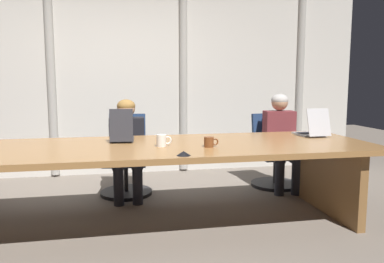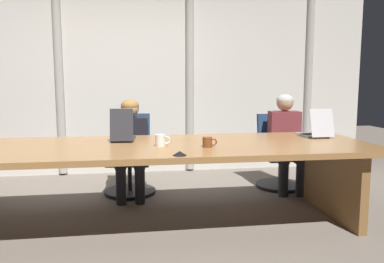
{
  "view_description": "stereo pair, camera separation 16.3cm",
  "coord_description": "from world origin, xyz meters",
  "px_view_note": "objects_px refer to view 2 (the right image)",
  "views": [
    {
      "loc": [
        -0.09,
        -3.36,
        1.31
      ],
      "look_at": [
        0.6,
        0.1,
        0.85
      ],
      "focal_mm": 35.64,
      "sensor_mm": 36.0,
      "label": 1
    },
    {
      "loc": [
        0.07,
        -3.39,
        1.31
      ],
      "look_at": [
        0.6,
        0.1,
        0.85
      ],
      "focal_mm": 35.64,
      "sensor_mm": 36.0,
      "label": 2
    }
  ],
  "objects_px": {
    "laptop_left_mid": "(123,134)",
    "office_chair_center": "(279,160)",
    "office_chair_left_mid": "(131,164)",
    "conference_mic_left_side": "(180,153)",
    "coffee_mug_near": "(208,142)",
    "person_left_mid": "(130,141)",
    "laptop_center": "(315,131)",
    "coffee_mug_far": "(161,140)",
    "person_center": "(286,136)"
  },
  "relations": [
    {
      "from": "laptop_left_mid",
      "to": "person_center",
      "type": "distance_m",
      "value": 2.04
    },
    {
      "from": "person_center",
      "to": "coffee_mug_far",
      "type": "height_order",
      "value": "person_center"
    },
    {
      "from": "laptop_left_mid",
      "to": "person_left_mid",
      "type": "xyz_separation_m",
      "value": [
        0.06,
        0.67,
        -0.17
      ]
    },
    {
      "from": "person_center",
      "to": "conference_mic_left_side",
      "type": "distance_m",
      "value": 2.09
    },
    {
      "from": "laptop_center",
      "to": "person_center",
      "type": "bearing_deg",
      "value": 1.33
    },
    {
      "from": "coffee_mug_far",
      "to": "person_center",
      "type": "bearing_deg",
      "value": 33.07
    },
    {
      "from": "coffee_mug_near",
      "to": "conference_mic_left_side",
      "type": "height_order",
      "value": "coffee_mug_near"
    },
    {
      "from": "laptop_left_mid",
      "to": "office_chair_center",
      "type": "bearing_deg",
      "value": -62.58
    },
    {
      "from": "office_chair_left_mid",
      "to": "conference_mic_left_side",
      "type": "relative_size",
      "value": 8.44
    },
    {
      "from": "office_chair_left_mid",
      "to": "coffee_mug_near",
      "type": "distance_m",
      "value": 1.54
    },
    {
      "from": "laptop_left_mid",
      "to": "person_left_mid",
      "type": "distance_m",
      "value": 0.69
    },
    {
      "from": "office_chair_center",
      "to": "person_center",
      "type": "relative_size",
      "value": 0.78
    },
    {
      "from": "office_chair_center",
      "to": "laptop_center",
      "type": "bearing_deg",
      "value": -1.27
    },
    {
      "from": "conference_mic_left_side",
      "to": "office_chair_center",
      "type": "bearing_deg",
      "value": 48.44
    },
    {
      "from": "person_left_mid",
      "to": "conference_mic_left_side",
      "type": "relative_size",
      "value": 10.12
    },
    {
      "from": "laptop_center",
      "to": "office_chair_center",
      "type": "xyz_separation_m",
      "value": [
        -0.05,
        0.83,
        -0.47
      ]
    },
    {
      "from": "laptop_left_mid",
      "to": "laptop_center",
      "type": "distance_m",
      "value": 1.95
    },
    {
      "from": "laptop_left_mid",
      "to": "laptop_center",
      "type": "bearing_deg",
      "value": -86.37
    },
    {
      "from": "person_center",
      "to": "conference_mic_left_side",
      "type": "bearing_deg",
      "value": -38.86
    },
    {
      "from": "laptop_center",
      "to": "person_left_mid",
      "type": "distance_m",
      "value": 2.02
    },
    {
      "from": "person_center",
      "to": "person_left_mid",
      "type": "bearing_deg",
      "value": -84.02
    },
    {
      "from": "coffee_mug_near",
      "to": "conference_mic_left_side",
      "type": "xyz_separation_m",
      "value": [
        -0.28,
        -0.33,
        -0.03
      ]
    },
    {
      "from": "laptop_left_mid",
      "to": "person_center",
      "type": "bearing_deg",
      "value": -66.79
    },
    {
      "from": "office_chair_left_mid",
      "to": "person_left_mid",
      "type": "xyz_separation_m",
      "value": [
        0.01,
        -0.16,
        0.3
      ]
    },
    {
      "from": "coffee_mug_far",
      "to": "person_left_mid",
      "type": "bearing_deg",
      "value": 105.02
    },
    {
      "from": "coffee_mug_far",
      "to": "laptop_left_mid",
      "type": "bearing_deg",
      "value": 132.79
    },
    {
      "from": "laptop_center",
      "to": "coffee_mug_far",
      "type": "bearing_deg",
      "value": 100.8
    },
    {
      "from": "person_center",
      "to": "office_chair_left_mid",
      "type": "bearing_deg",
      "value": -88.83
    },
    {
      "from": "laptop_left_mid",
      "to": "office_chair_center",
      "type": "distance_m",
      "value": 2.12
    },
    {
      "from": "laptop_left_mid",
      "to": "office_chair_left_mid",
      "type": "distance_m",
      "value": 0.95
    },
    {
      "from": "coffee_mug_far",
      "to": "coffee_mug_near",
      "type": "bearing_deg",
      "value": -16.2
    },
    {
      "from": "office_chair_left_mid",
      "to": "coffee_mug_far",
      "type": "xyz_separation_m",
      "value": [
        0.28,
        -1.19,
        0.46
      ]
    },
    {
      "from": "office_chair_left_mid",
      "to": "conference_mic_left_side",
      "type": "distance_m",
      "value": 1.73
    },
    {
      "from": "person_center",
      "to": "conference_mic_left_side",
      "type": "relative_size",
      "value": 10.56
    },
    {
      "from": "office_chair_left_mid",
      "to": "conference_mic_left_side",
      "type": "bearing_deg",
      "value": 20.73
    },
    {
      "from": "office_chair_center",
      "to": "person_left_mid",
      "type": "xyz_separation_m",
      "value": [
        -1.84,
        -0.16,
        0.3
      ]
    },
    {
      "from": "office_chair_left_mid",
      "to": "office_chair_center",
      "type": "height_order",
      "value": "office_chair_left_mid"
    },
    {
      "from": "conference_mic_left_side",
      "to": "coffee_mug_far",
      "type": "bearing_deg",
      "value": 104.21
    },
    {
      "from": "office_chair_left_mid",
      "to": "office_chair_center",
      "type": "distance_m",
      "value": 1.84
    },
    {
      "from": "person_left_mid",
      "to": "coffee_mug_far",
      "type": "xyz_separation_m",
      "value": [
        0.28,
        -1.03,
        0.16
      ]
    },
    {
      "from": "person_left_mid",
      "to": "coffee_mug_near",
      "type": "bearing_deg",
      "value": 31.6
    },
    {
      "from": "office_chair_center",
      "to": "person_left_mid",
      "type": "bearing_deg",
      "value": -90.1
    },
    {
      "from": "laptop_left_mid",
      "to": "conference_mic_left_side",
      "type": "xyz_separation_m",
      "value": [
        0.45,
        -0.81,
        -0.04
      ]
    },
    {
      "from": "office_chair_left_mid",
      "to": "person_center",
      "type": "relative_size",
      "value": 0.8
    },
    {
      "from": "coffee_mug_near",
      "to": "person_center",
      "type": "bearing_deg",
      "value": 44.07
    },
    {
      "from": "conference_mic_left_side",
      "to": "laptop_left_mid",
      "type": "bearing_deg",
      "value": 118.98
    },
    {
      "from": "laptop_left_mid",
      "to": "coffee_mug_near",
      "type": "distance_m",
      "value": 0.88
    },
    {
      "from": "office_chair_center",
      "to": "person_left_mid",
      "type": "distance_m",
      "value": 1.87
    },
    {
      "from": "person_center",
      "to": "coffee_mug_near",
      "type": "bearing_deg",
      "value": -40.0
    },
    {
      "from": "office_chair_left_mid",
      "to": "coffee_mug_near",
      "type": "height_order",
      "value": "office_chair_left_mid"
    }
  ]
}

